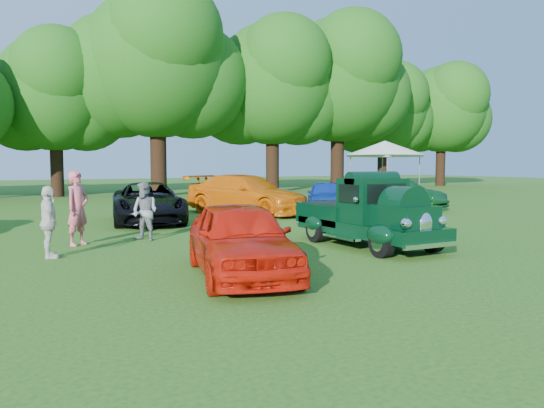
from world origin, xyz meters
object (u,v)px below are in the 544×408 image
back_car_black (148,203)px  spectator_white (49,222)px  spectator_grey (145,212)px  red_convertible (241,239)px  back_car_orange (247,194)px  back_car_blue (326,196)px  back_car_green (400,195)px  hero_pickup (367,217)px  spectator_pink (78,208)px  canopy_tent (385,148)px

back_car_black → spectator_white: 6.83m
back_car_black → spectator_grey: bearing=-94.8°
red_convertible → back_car_orange: back_car_orange is taller
back_car_blue → back_car_green: 3.58m
back_car_black → back_car_orange: (4.31, 1.14, 0.10)m
spectator_white → hero_pickup: bearing=-102.4°
red_convertible → spectator_pink: spectator_pink is taller
back_car_orange → spectator_white: size_ratio=3.47×
red_convertible → back_car_orange: bearing=77.4°
spectator_pink → spectator_white: (-0.83, -1.60, -0.14)m
back_car_orange → back_car_green: back_car_orange is taller
red_convertible → canopy_tent: 21.41m
hero_pickup → spectator_pink: 7.12m
spectator_pink → spectator_white: 1.81m
spectator_pink → back_car_black: bearing=14.9°
back_car_black → canopy_tent: 15.78m
canopy_tent → spectator_white: bearing=-149.6°
back_car_blue → canopy_tent: bearing=65.9°
back_car_green → spectator_pink: size_ratio=2.14×
spectator_pink → red_convertible: bearing=-109.0°
back_car_orange → hero_pickup: bearing=-121.3°
back_car_black → spectator_pink: bearing=-113.4°
back_car_orange → spectator_white: (-8.03, -6.87, -0.01)m
back_car_black → spectator_grey: (-1.22, -4.15, 0.08)m
hero_pickup → canopy_tent: 17.30m
back_car_black → back_car_green: size_ratio=1.25×
spectator_grey → back_car_black: bearing=128.9°
red_convertible → back_car_black: bearing=98.4°
back_car_black → canopy_tent: canopy_tent is taller
back_car_orange → back_car_green: (6.78, -1.34, -0.13)m
back_car_green → spectator_grey: (-12.32, -3.96, 0.12)m
back_car_green → spectator_grey: spectator_grey is taller
spectator_pink → spectator_white: bearing=-157.4°
hero_pickup → back_car_orange: bearing=83.4°
spectator_white → canopy_tent: (18.48, 10.86, 2.06)m
red_convertible → canopy_tent: size_ratio=0.81×
red_convertible → back_car_green: (11.98, 9.11, -0.03)m
back_car_blue → back_car_green: size_ratio=0.98×
hero_pickup → back_car_black: hero_pickup is taller
back_car_green → canopy_tent: canopy_tent is taller
back_car_green → spectator_pink: (-13.98, -3.94, 0.27)m
hero_pickup → canopy_tent: bearing=48.1°
back_car_green → spectator_white: spectator_white is taller
hero_pickup → back_car_black: (-3.30, 7.65, -0.04)m
hero_pickup → red_convertible: 4.50m
red_convertible → spectator_grey: spectator_grey is taller
spectator_grey → back_car_blue: bearing=82.2°
back_car_orange → spectator_white: bearing=-164.1°
hero_pickup → back_car_blue: size_ratio=1.10×
back_car_blue → spectator_pink: spectator_pink is taller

